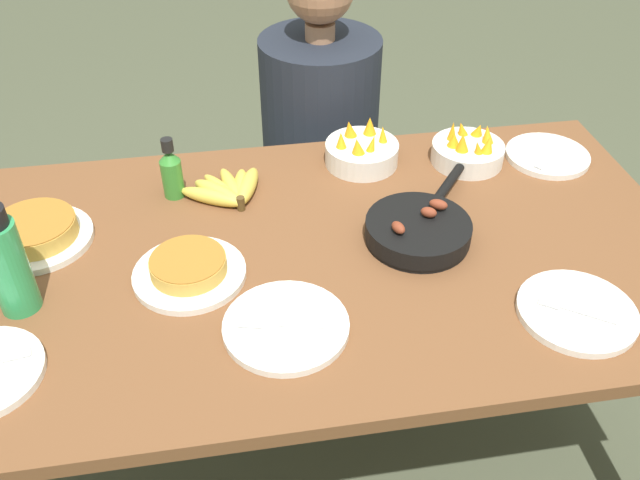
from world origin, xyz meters
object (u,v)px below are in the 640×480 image
Objects in this scene: frittata_plate_side at (189,269)px; water_bottle at (6,263)px; frittata_plate_center at (36,233)px; empty_plate_far_right at (547,156)px; skillet at (419,229)px; empty_plate_near_front at (286,326)px; empty_plate_far_left at (577,312)px; fruit_bowl_mango at (468,150)px; person_figure at (320,173)px; banana_bunch at (229,190)px; fruit_bowl_citrus at (361,151)px; hot_sauce_bottle at (171,171)px.

frittata_plate_side is 0.36m from water_bottle.
empty_plate_far_right is at bearing 6.56° from frittata_plate_center.
skillet reaches higher than empty_plate_near_front.
empty_plate_far_left is at bearing -5.39° from empty_plate_near_front.
fruit_bowl_mango is at bearing 25.23° from frittata_plate_side.
frittata_plate_center is at bearing 119.38° from skillet.
fruit_bowl_mango is at bearing 1.61° from skillet.
person_figure is (-0.36, 1.01, -0.28)m from empty_plate_far_left.
empty_plate_far_left is 1.08× the size of empty_plate_far_right.
empty_plate_near_front is 0.77m from fruit_bowl_mango.
person_figure is (-0.11, 0.72, -0.30)m from skillet.
frittata_plate_center is 0.64m from empty_plate_near_front.
banana_bunch is 0.98× the size of empty_plate_far_right.
fruit_bowl_citrus is (0.28, 0.58, 0.03)m from empty_plate_near_front.
empty_plate_far_left is 1.23× the size of fruit_bowl_citrus.
empty_plate_far_right is (0.86, 0.04, -0.01)m from banana_bunch.
person_figure is at bearing 109.54° from empty_plate_far_left.
skillet is 2.20× the size of hot_sauce_bottle.
empty_plate_far_left is at bearing -108.59° from empty_plate_far_right.
banana_bunch is at bearing 141.47° from empty_plate_far_left.
hot_sauce_bottle is 0.13× the size of person_figure.
banana_bunch is at bearing -174.54° from fruit_bowl_mango.
person_figure is (-0.05, 0.38, -0.31)m from fruit_bowl_citrus.
empty_plate_far_left is (0.59, -0.06, -0.00)m from empty_plate_near_front.
fruit_bowl_mango is (1.08, 0.17, 0.01)m from frittata_plate_center.
banana_bunch is 0.48m from empty_plate_near_front.
banana_bunch is 0.15m from hot_sauce_bottle.
fruit_bowl_mango is at bearing -51.85° from person_figure.
person_figure is at bearing 45.52° from hot_sauce_bottle.
empty_plate_far_right is 1.16× the size of fruit_bowl_mango.
empty_plate_far_left is 1.14m from water_bottle.
skillet is 1.42× the size of frittata_plate_center.
frittata_plate_side is at bearing -139.76° from fruit_bowl_citrus.
person_figure reaches higher than water_bottle.
person_figure is at bearing 46.91° from water_bottle.
fruit_bowl_citrus is 0.16× the size of person_figure.
empty_plate_far_left is at bearing -63.89° from fruit_bowl_citrus.
skillet reaches higher than frittata_plate_center.
skillet is 1.40× the size of empty_plate_near_front.
empty_plate_far_right is at bearing -38.58° from person_figure.
water_bottle is (-1.30, -0.36, 0.11)m from empty_plate_far_right.
water_bottle is at bearing -152.08° from fruit_bowl_citrus.
water_bottle reaches higher than banana_bunch.
empty_plate_far_left is 0.98× the size of water_bottle.
empty_plate_near_front and empty_plate_far_left have the same top height.
fruit_bowl_mango is (0.22, 0.30, 0.01)m from skillet.
hot_sauce_bottle is at bearing -177.64° from fruit_bowl_mango.
empty_plate_near_front is (-0.34, -0.24, -0.02)m from skillet.
hot_sauce_bottle is at bearing -171.67° from fruit_bowl_citrus.
fruit_bowl_citrus is 0.50m from hot_sauce_bottle.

